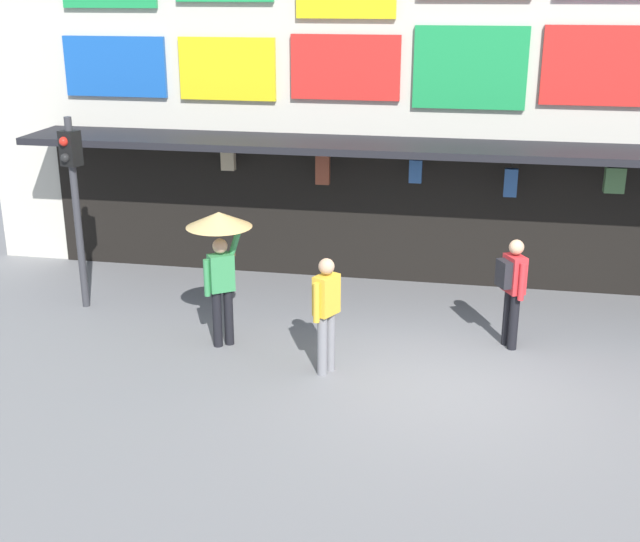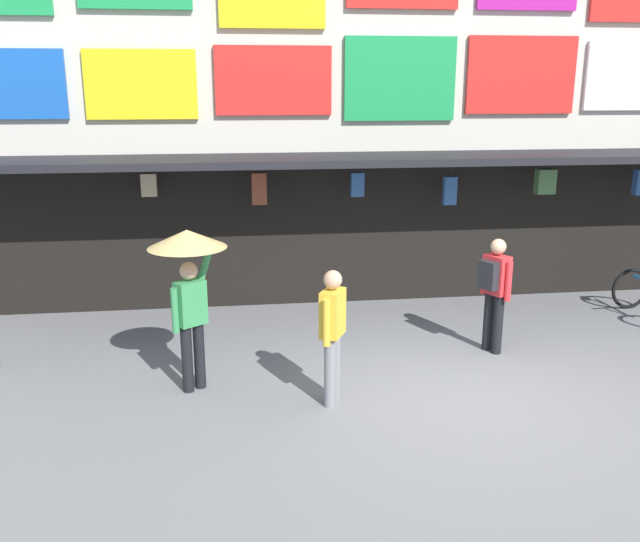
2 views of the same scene
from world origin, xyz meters
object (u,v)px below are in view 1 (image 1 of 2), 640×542
(pedestrian_with_umbrella, at_px, (220,241))
(pedestrian_in_purple, at_px, (326,309))
(traffic_light_near, at_px, (74,183))
(pedestrian_in_red, at_px, (512,285))

(pedestrian_with_umbrella, relative_size, pedestrian_in_purple, 1.24)
(traffic_light_near, bearing_deg, pedestrian_in_red, -2.92)
(pedestrian_with_umbrella, distance_m, pedestrian_in_red, 4.33)
(pedestrian_in_purple, bearing_deg, traffic_light_near, 159.10)
(pedestrian_with_umbrella, xyz_separation_m, pedestrian_in_red, (4.21, 0.73, -0.66))
(pedestrian_in_purple, bearing_deg, pedestrian_with_umbrella, 160.00)
(pedestrian_in_red, bearing_deg, pedestrian_in_purple, -151.96)
(pedestrian_with_umbrella, relative_size, pedestrian_in_red, 1.24)
(pedestrian_with_umbrella, height_order, pedestrian_in_purple, pedestrian_with_umbrella)
(traffic_light_near, height_order, pedestrian_in_purple, traffic_light_near)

